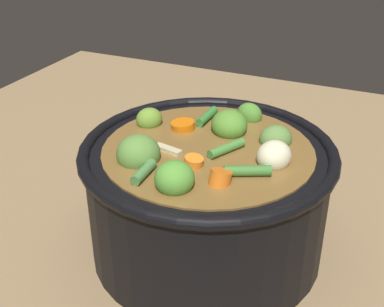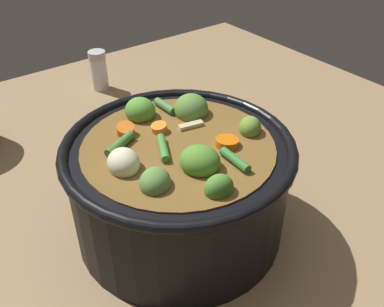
# 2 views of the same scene
# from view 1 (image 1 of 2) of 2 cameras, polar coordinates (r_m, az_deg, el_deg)

# --- Properties ---
(ground_plane) EXTENTS (1.10, 1.10, 0.00)m
(ground_plane) POSITION_cam_1_polar(r_m,az_deg,el_deg) (0.58, 1.62, -10.32)
(ground_plane) COLOR #8C704C
(cooking_pot) EXTENTS (0.26, 0.26, 0.15)m
(cooking_pot) POSITION_cam_1_polar(r_m,az_deg,el_deg) (0.54, 1.72, -4.69)
(cooking_pot) COLOR black
(cooking_pot) RESTS_ON ground_plane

